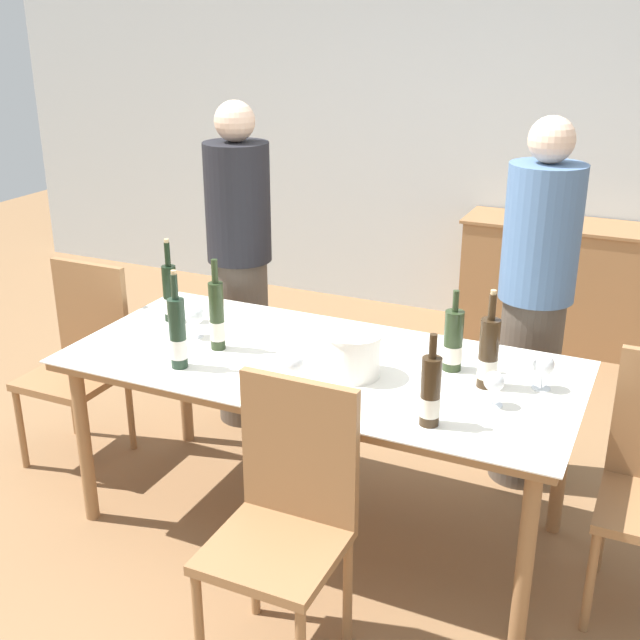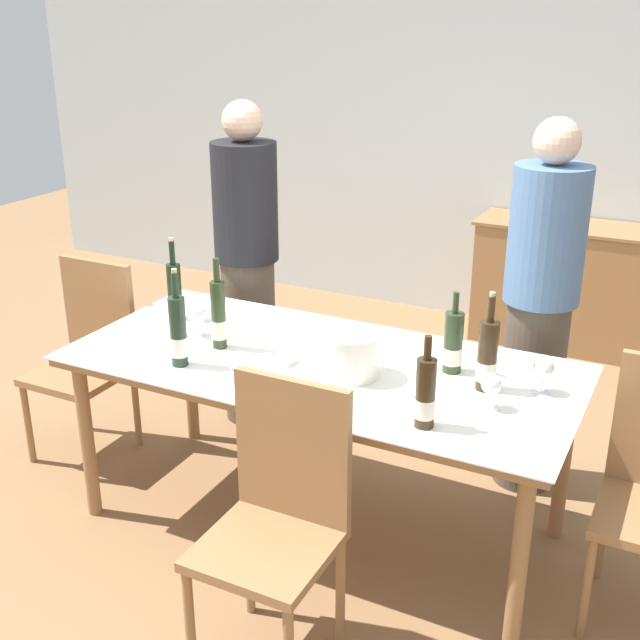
{
  "view_description": "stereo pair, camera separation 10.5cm",
  "coord_description": "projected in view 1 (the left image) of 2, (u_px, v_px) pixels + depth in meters",
  "views": [
    {
      "loc": [
        1.24,
        -2.69,
        2.11
      ],
      "look_at": [
        0.0,
        0.0,
        0.96
      ],
      "focal_mm": 45.0,
      "sensor_mm": 36.0,
      "label": 1
    },
    {
      "loc": [
        1.33,
        -2.64,
        2.11
      ],
      "look_at": [
        0.0,
        0.0,
        0.96
      ],
      "focal_mm": 45.0,
      "sensor_mm": 36.0,
      "label": 2
    }
  ],
  "objects": [
    {
      "name": "back_wall",
      "position": [
        496.0,
        121.0,
        5.41
      ],
      "size": [
        8.0,
        0.1,
        2.8
      ],
      "color": "silver",
      "rests_on": "ground_plane"
    },
    {
      "name": "wine_bottle_4",
      "position": [
        178.0,
        335.0,
        3.14
      ],
      "size": [
        0.07,
        0.07,
        0.4
      ],
      "color": "#1E3323",
      "rests_on": "dining_table"
    },
    {
      "name": "wine_bottle_1",
      "position": [
        488.0,
        355.0,
        2.98
      ],
      "size": [
        0.08,
        0.08,
        0.38
      ],
      "color": "#332314",
      "rests_on": "dining_table"
    },
    {
      "name": "wine_bottle_5",
      "position": [
        170.0,
        294.0,
        3.62
      ],
      "size": [
        0.07,
        0.07,
        0.38
      ],
      "color": "black",
      "rests_on": "dining_table"
    },
    {
      "name": "chair_left_end",
      "position": [
        82.0,
        351.0,
        3.92
      ],
      "size": [
        0.42,
        0.42,
        0.97
      ],
      "color": "#996B42",
      "rests_on": "ground_plane"
    },
    {
      "name": "ice_bucket",
      "position": [
        354.0,
        353.0,
        3.09
      ],
      "size": [
        0.22,
        0.22,
        0.18
      ],
      "color": "white",
      "rests_on": "dining_table"
    },
    {
      "name": "wine_glass_0",
      "position": [
        543.0,
        366.0,
        2.97
      ],
      "size": [
        0.08,
        0.08,
        0.14
      ],
      "color": "white",
      "rests_on": "dining_table"
    },
    {
      "name": "ground_plane",
      "position": [
        320.0,
        523.0,
        3.52
      ],
      "size": [
        12.0,
        12.0,
        0.0
      ],
      "primitive_type": "plane",
      "color": "olive"
    },
    {
      "name": "dining_table",
      "position": [
        320.0,
        376.0,
        3.27
      ],
      "size": [
        2.07,
        0.95,
        0.78
      ],
      "color": "#996B42",
      "rests_on": "ground_plane"
    },
    {
      "name": "wine_bottle_0",
      "position": [
        453.0,
        342.0,
        3.13
      ],
      "size": [
        0.08,
        0.08,
        0.33
      ],
      "color": "#28381E",
      "rests_on": "dining_table"
    },
    {
      "name": "wine_glass_2",
      "position": [
        294.0,
        364.0,
        2.99
      ],
      "size": [
        0.08,
        0.08,
        0.14
      ],
      "color": "white",
      "rests_on": "dining_table"
    },
    {
      "name": "wine_glass_3",
      "position": [
        494.0,
        383.0,
        2.85
      ],
      "size": [
        0.07,
        0.07,
        0.13
      ],
      "color": "white",
      "rests_on": "dining_table"
    },
    {
      "name": "chair_near_front",
      "position": [
        287.0,
        509.0,
        2.65
      ],
      "size": [
        0.42,
        0.42,
        1.0
      ],
      "color": "#996B42",
      "rests_on": "ground_plane"
    },
    {
      "name": "wine_glass_1",
      "position": [
        194.0,
        315.0,
        3.44
      ],
      "size": [
        0.09,
        0.09,
        0.15
      ],
      "color": "white",
      "rests_on": "dining_table"
    },
    {
      "name": "person_guest_left",
      "position": [
        534.0,
        309.0,
        3.58
      ],
      "size": [
        0.33,
        0.33,
        1.7
      ],
      "color": "#51473D",
      "rests_on": "ground_plane"
    },
    {
      "name": "sideboard_cabinet",
      "position": [
        584.0,
        287.0,
        5.24
      ],
      "size": [
        1.6,
        0.46,
        0.82
      ],
      "color": "#996B42",
      "rests_on": "ground_plane"
    },
    {
      "name": "wine_bottle_2",
      "position": [
        430.0,
        393.0,
        2.71
      ],
      "size": [
        0.07,
        0.07,
        0.33
      ],
      "color": "#332314",
      "rests_on": "dining_table"
    },
    {
      "name": "wine_bottle_3",
      "position": [
        217.0,
        317.0,
        3.31
      ],
      "size": [
        0.06,
        0.06,
        0.39
      ],
      "color": "#28381E",
      "rests_on": "dining_table"
    },
    {
      "name": "person_host",
      "position": [
        240.0,
        269.0,
        4.14
      ],
      "size": [
        0.33,
        0.33,
        1.7
      ],
      "color": "#51473D",
      "rests_on": "ground_plane"
    }
  ]
}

